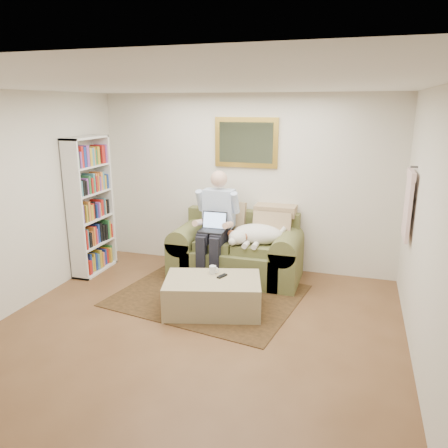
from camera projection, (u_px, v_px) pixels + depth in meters
The scene contains 12 objects.
room_shell at pixel (194, 217), 4.55m from camera, with size 4.51×5.00×2.61m.
rug at pixel (208, 295), 5.75m from camera, with size 2.27×1.82×0.01m, color black.
sofa at pixel (237, 256), 6.32m from camera, with size 1.83×0.93×1.10m.
seated_man at pixel (215, 227), 6.13m from camera, with size 0.60×0.86×1.54m, color #8CA5D8, non-canonical shape.
laptop at pixel (213, 226), 6.05m from camera, with size 0.36×0.28×0.26m.
sleeping_dog at pixel (258, 234), 6.04m from camera, with size 0.75×0.47×0.28m, color white, non-canonical shape.
ottoman at pixel (213, 295), 5.28m from camera, with size 1.14×0.72×0.41m, color tan.
coffee_mug at pixel (213, 270), 5.38m from camera, with size 0.08×0.08×0.10m, color white.
tv_remote at pixel (222, 276), 5.29m from camera, with size 0.05×0.15×0.02m, color black.
bookshelf at pixel (90, 206), 6.37m from camera, with size 0.28×0.80×2.00m, color white, non-canonical shape.
wall_mirror at pixel (246, 143), 6.34m from camera, with size 0.94×0.04×0.72m.
hanging_shirt at pixel (408, 201), 5.06m from camera, with size 0.06×0.52×0.90m, color #F6CBCB, non-canonical shape.
Camera 1 is at (1.60, -3.76, 2.43)m, focal length 35.00 mm.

